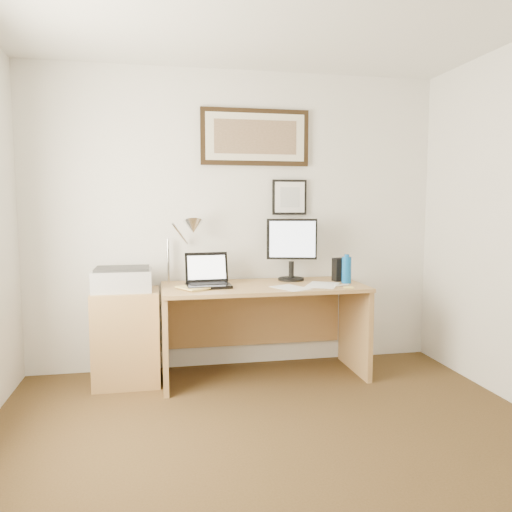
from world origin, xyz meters
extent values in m
plane|color=#453018|center=(0.00, 0.00, 0.00)|extent=(4.00, 4.00, 0.00)
cube|color=white|center=(0.00, 2.00, 1.25)|extent=(3.50, 0.02, 2.50)
cube|color=#A07543|center=(-0.92, 1.68, 0.36)|extent=(0.50, 0.40, 0.73)
cylinder|color=#0C56A8|center=(0.83, 1.59, 0.86)|extent=(0.08, 0.08, 0.22)
cylinder|color=#0C56A8|center=(0.83, 1.59, 0.98)|extent=(0.04, 0.04, 0.02)
cube|color=black|center=(0.81, 1.71, 0.85)|extent=(0.10, 0.09, 0.19)
cube|color=white|center=(0.33, 1.45, 0.75)|extent=(0.31, 0.35, 0.00)
cube|color=white|center=(0.60, 1.52, 0.75)|extent=(0.36, 0.40, 0.00)
cube|color=#FFE478|center=(0.76, 1.35, 0.76)|extent=(0.08, 0.08, 0.01)
cylinder|color=white|center=(0.74, 1.45, 0.76)|extent=(0.14, 0.06, 0.02)
imported|color=#E0C569|center=(-0.49, 1.49, 0.76)|extent=(0.26, 0.29, 0.02)
cube|color=#A07543|center=(0.15, 1.63, 0.73)|extent=(1.60, 0.70, 0.03)
cube|color=#A07543|center=(-0.63, 1.63, 0.36)|extent=(0.04, 0.65, 0.72)
cube|color=#A07543|center=(0.93, 1.63, 0.36)|extent=(0.04, 0.65, 0.72)
cube|color=#A07543|center=(0.15, 1.96, 0.45)|extent=(1.50, 0.03, 0.55)
cube|color=black|center=(-0.29, 1.60, 0.76)|extent=(0.35, 0.26, 0.02)
cube|color=black|center=(-0.29, 1.63, 0.78)|extent=(0.29, 0.15, 0.00)
cube|color=black|center=(-0.29, 1.74, 0.89)|extent=(0.34, 0.09, 0.23)
cube|color=white|center=(-0.29, 1.73, 0.89)|extent=(0.30, 0.07, 0.18)
cylinder|color=black|center=(0.43, 1.83, 0.76)|extent=(0.22, 0.22, 0.02)
cylinder|color=black|center=(0.43, 1.83, 0.84)|extent=(0.04, 0.04, 0.14)
cube|color=black|center=(0.43, 1.82, 1.10)|extent=(0.42, 0.13, 0.34)
cube|color=white|center=(0.43, 1.80, 1.10)|extent=(0.37, 0.09, 0.30)
cube|color=#ADADB0|center=(-0.94, 1.70, 0.81)|extent=(0.44, 0.34, 0.16)
cube|color=#2F2F2F|center=(-0.94, 1.70, 0.90)|extent=(0.40, 0.30, 0.02)
cylinder|color=silver|center=(-0.59, 1.92, 0.93)|extent=(0.02, 0.02, 0.36)
cylinder|color=silver|center=(-0.49, 1.86, 1.15)|extent=(0.15, 0.23, 0.19)
cone|color=silver|center=(-0.39, 1.80, 1.21)|extent=(0.16, 0.18, 0.15)
cube|color=black|center=(0.15, 1.98, 1.95)|extent=(0.92, 0.03, 0.47)
cube|color=beige|center=(0.15, 1.96, 1.95)|extent=(0.84, 0.01, 0.39)
cube|color=brown|center=(0.15, 1.95, 1.95)|extent=(0.70, 0.00, 0.28)
cube|color=black|center=(0.45, 1.98, 1.45)|extent=(0.30, 0.02, 0.30)
cube|color=white|center=(0.45, 1.96, 1.45)|extent=(0.26, 0.00, 0.26)
cube|color=#B8BEC3|center=(0.45, 1.96, 1.45)|extent=(0.17, 0.00, 0.17)
camera|label=1|loc=(-0.66, -2.21, 1.39)|focal=35.00mm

